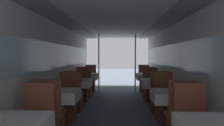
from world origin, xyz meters
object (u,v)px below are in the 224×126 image
chair_left_far_2 (82,91)px  dining_table_right_1 (171,98)px  dining_table_left_1 (60,97)px  dining_table_right_3 (146,77)px  chair_right_near_1 (179,123)px  support_pole_right_3 (135,64)px  dining_table_right_2 (155,84)px  chair_left_far_1 (68,105)px  dining_table_left_2 (78,84)px  chair_left_near_3 (86,88)px  chair_right_far_1 (164,106)px  chair_right_far_2 (151,92)px  chair_right_near_3 (148,88)px  chair_right_far_3 (144,83)px  chair_right_near_2 (158,100)px  chair_left_near_2 (74,99)px  dining_table_left_3 (88,77)px  chair_left_far_3 (90,83)px  chair_left_near_1 (51,122)px  support_pole_left_3 (99,64)px

chair_left_far_2 → dining_table_right_1: chair_left_far_2 is taller
dining_table_left_1 → dining_table_right_3: same height
chair_right_near_1 → dining_table_right_3: 4.27m
chair_left_far_2 → dining_table_right_3: 2.44m
support_pole_right_3 → dining_table_right_2: bearing=-78.1°
support_pole_right_3 → chair_left_far_1: bearing=-118.5°
dining_table_left_2 → chair_left_near_3: size_ratio=0.72×
chair_left_far_2 → chair_right_far_1: size_ratio=1.00×
dining_table_right_1 → dining_table_right_3: 3.68m
dining_table_left_1 → chair_right_far_1: chair_right_far_1 is taller
chair_left_far_2 → chair_right_far_2: (2.07, 0.00, 0.00)m
chair_right_near_3 → support_pole_right_3: size_ratio=0.47×
chair_right_near_1 → chair_right_far_3: bearing=90.0°
dining_table_left_1 → dining_table_right_2: size_ratio=1.00×
chair_left_far_1 → chair_left_near_3: (0.00, 2.51, 0.00)m
chair_right_near_2 → chair_right_far_3: same height
chair_left_near_3 → chair_right_far_1: size_ratio=1.00×
chair_left_near_2 → chair_right_far_1: 2.17m
dining_table_left_1 → chair_right_near_3: 3.73m
chair_right_near_1 → chair_left_far_2: bearing=124.5°
chair_right_far_1 → dining_table_left_1: bearing=15.8°
chair_right_far_3 → support_pole_right_3: size_ratio=0.47×
chair_right_far_2 → chair_right_far_1: bearing=90.0°
chair_left_near_3 → dining_table_right_2: bearing=-31.3°
dining_table_right_3 → dining_table_left_3: bearing=180.0°
dining_table_left_3 → chair_left_far_3: 0.65m
dining_table_right_2 → chair_right_far_3: chair_right_far_3 is taller
chair_right_far_1 → support_pole_right_3: bearing=-82.9°
dining_table_left_1 → chair_right_far_1: bearing=15.8°
dining_table_left_2 → dining_table_left_3: bearing=90.0°
chair_left_far_2 → chair_right_near_2: size_ratio=1.00×
chair_left_far_3 → chair_right_near_1: bearing=113.1°
chair_left_near_3 → chair_left_near_1: bearing=-90.0°
chair_left_near_2 → chair_right_far_1: bearing=-18.0°
chair_left_near_3 → chair_left_far_1: bearing=-90.0°
chair_left_near_1 → chair_right_near_3: 4.22m
chair_right_far_3 → support_pole_left_3: bearing=19.1°
support_pole_left_3 → chair_left_near_1: bearing=-95.2°
chair_left_far_2 → dining_table_right_2: (2.07, -0.58, 0.29)m
chair_left_near_3 → chair_right_far_2: same height
dining_table_right_3 → support_pole_right_3: support_pole_right_3 is taller
chair_left_near_3 → chair_right_far_3: (2.07, 1.17, 0.00)m
chair_left_near_2 → dining_table_left_3: size_ratio=1.39×
dining_table_right_1 → chair_right_near_2: bearing=90.0°
chair_left_near_2 → support_pole_left_3: 2.57m
dining_table_left_1 → chair_right_near_1: bearing=-15.8°
chair_right_far_3 → dining_table_right_3: bearing=90.0°
dining_table_left_2 → chair_right_near_1: size_ratio=0.72×
chair_left_near_2 → chair_right_far_2: 2.37m
chair_right_near_3 → chair_left_near_3: bearing=180.0°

